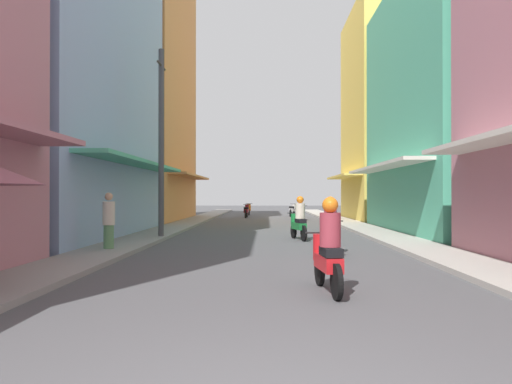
# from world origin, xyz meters

# --- Properties ---
(ground_plane) EXTENTS (107.86, 107.86, 0.00)m
(ground_plane) POSITION_xyz_m (0.00, 20.51, 0.00)
(ground_plane) COLOR #4C4C4F
(sidewalk_left) EXTENTS (1.63, 57.03, 0.12)m
(sidewalk_left) POSITION_xyz_m (-4.50, 20.51, 0.06)
(sidewalk_left) COLOR gray
(sidewalk_left) RESTS_ON ground
(sidewalk_right) EXTENTS (1.63, 57.03, 0.12)m
(sidewalk_right) POSITION_xyz_m (4.50, 20.51, 0.06)
(sidewalk_right) COLOR #ADA89E
(sidewalk_right) RESTS_ON ground
(building_left_mid) EXTENTS (7.05, 12.40, 14.43)m
(building_left_mid) POSITION_xyz_m (-8.31, 15.23, 7.21)
(building_left_mid) COLOR #8CA5CC
(building_left_mid) RESTS_ON ground
(building_left_far) EXTENTS (7.05, 11.39, 17.34)m
(building_left_far) POSITION_xyz_m (-8.31, 27.68, 8.66)
(building_left_far) COLOR #D88C4C
(building_left_far) RESTS_ON ground
(building_right_mid) EXTENTS (7.05, 11.45, 10.71)m
(building_right_mid) POSITION_xyz_m (8.31, 17.61, 5.35)
(building_right_mid) COLOR #4CB28C
(building_right_mid) RESTS_ON ground
(building_right_far) EXTENTS (7.05, 8.58, 13.36)m
(building_right_far) POSITION_xyz_m (8.31, 28.29, 6.67)
(building_right_far) COLOR #EFD159
(building_right_far) RESTS_ON ground
(motorbike_white) EXTENTS (0.55, 1.81, 1.58)m
(motorbike_white) POSITION_xyz_m (1.64, 9.89, 0.70)
(motorbike_white) COLOR black
(motorbike_white) RESTS_ON ground
(motorbike_green) EXTENTS (0.65, 1.78, 1.58)m
(motorbike_green) POSITION_xyz_m (1.09, 14.53, 0.70)
(motorbike_green) COLOR black
(motorbike_green) RESTS_ON ground
(motorbike_silver) EXTENTS (0.67, 1.77, 0.96)m
(motorbike_silver) POSITION_xyz_m (1.92, 34.62, 0.50)
(motorbike_silver) COLOR black
(motorbike_silver) RESTS_ON ground
(motorbike_red) EXTENTS (0.55, 1.81, 1.58)m
(motorbike_red) POSITION_xyz_m (0.93, 4.83, 0.70)
(motorbike_red) COLOR black
(motorbike_red) RESTS_ON ground
(motorbike_orange) EXTENTS (0.55, 1.81, 0.96)m
(motorbike_orange) POSITION_xyz_m (-1.47, 36.55, 0.50)
(motorbike_orange) COLOR black
(motorbike_orange) RESTS_ON ground
(motorbike_maroon) EXTENTS (0.55, 1.81, 0.96)m
(motorbike_maroon) POSITION_xyz_m (-1.51, 32.22, 0.50)
(motorbike_maroon) COLOR black
(motorbike_maroon) RESTS_ON ground
(motorbike_blue) EXTENTS (0.55, 1.81, 0.96)m
(motorbike_blue) POSITION_xyz_m (2.26, 28.49, 0.50)
(motorbike_blue) COLOR black
(motorbike_blue) RESTS_ON ground
(pedestrian_far) EXTENTS (0.34, 0.34, 1.68)m
(pedestrian_far) POSITION_xyz_m (-4.48, 10.38, 0.84)
(pedestrian_far) COLOR #598C59
(pedestrian_far) RESTS_ON ground
(utility_pole) EXTENTS (0.20, 1.20, 6.96)m
(utility_pole) POSITION_xyz_m (-3.93, 14.68, 3.56)
(utility_pole) COLOR #4C4C4F
(utility_pole) RESTS_ON ground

